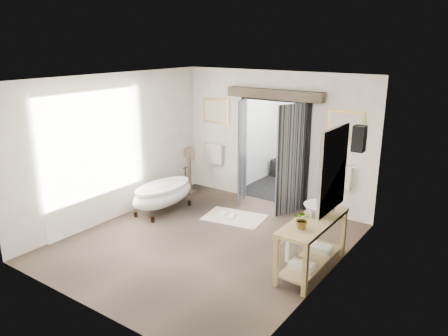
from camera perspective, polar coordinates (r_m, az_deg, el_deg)
The scene contains 13 objects.
ground_plane at distance 7.99m, azimuth -2.52°, elevation -9.64°, with size 5.00×5.00×0.00m, color brown.
room_shell at distance 7.29m, azimuth -3.52°, elevation 3.32°, with size 4.52×5.02×2.91m.
shower_room at distance 10.93m, azimuth 10.31°, elevation 2.36°, with size 2.22×2.01×2.51m.
back_wall_dressing at distance 9.32m, azimuth 6.10°, elevation 4.28°, with size 3.82×0.78×2.52m.
clawfoot_tub at distance 9.30m, azimuth -7.98°, elevation -3.36°, with size 0.73×1.62×0.79m.
vanity at distance 7.01m, azimuth 11.25°, elevation -9.27°, with size 0.57×1.60×0.85m.
pedestal_mirror at distance 10.25m, azimuth -4.53°, elevation -0.76°, with size 0.34×0.22×1.14m.
rug at distance 9.00m, azimuth 1.35°, elevation -6.47°, with size 1.20×0.80×0.01m, color beige.
slippers at distance 9.02m, azimuth 0.42°, elevation -6.20°, with size 0.40×0.27×0.05m.
basin at distance 7.07m, azimuth 12.31°, elevation -5.30°, with size 0.50×0.50×0.17m, color white.
plant at distance 6.48m, azimuth 10.22°, elevation -6.63°, with size 0.26×0.23×0.29m, color gray.
soap_bottle_a at distance 6.94m, azimuth 11.07°, elevation -5.53°, with size 0.09×0.09×0.20m, color gray.
soap_bottle_b at distance 7.38m, azimuth 13.29°, elevation -4.49°, with size 0.12×0.12×0.15m, color gray.
Camera 1 is at (4.42, -5.66, 3.50)m, focal length 35.00 mm.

